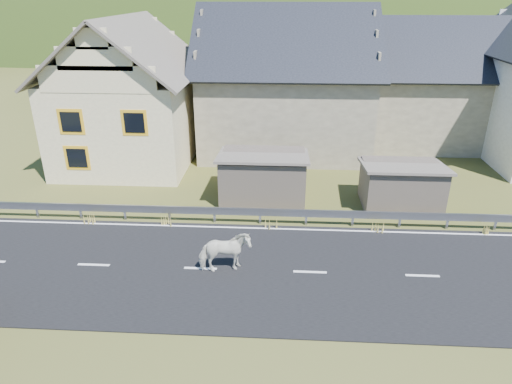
{
  "coord_description": "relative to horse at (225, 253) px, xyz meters",
  "views": [
    {
      "loc": [
        -1.13,
        -13.98,
        9.37
      ],
      "look_at": [
        -2.06,
        1.75,
        2.38
      ],
      "focal_mm": 32.0,
      "sensor_mm": 36.0,
      "label": 1
    }
  ],
  "objects": [
    {
      "name": "ground",
      "position": [
        3.07,
        0.1,
        -0.81
      ],
      "size": [
        160.0,
        160.0,
        0.0
      ],
      "primitive_type": "plane",
      "color": "#373C12",
      "rests_on": "ground"
    },
    {
      "name": "road",
      "position": [
        3.07,
        0.1,
        -0.79
      ],
      "size": [
        60.0,
        7.0,
        0.04
      ],
      "primitive_type": "cube",
      "color": "black",
      "rests_on": "ground"
    },
    {
      "name": "lane_markings",
      "position": [
        3.07,
        0.1,
        -0.76
      ],
      "size": [
        60.0,
        6.6,
        0.01
      ],
      "primitive_type": "cube",
      "color": "silver",
      "rests_on": "road"
    },
    {
      "name": "guardrail",
      "position": [
        3.07,
        3.78,
        -0.25
      ],
      "size": [
        28.1,
        0.09,
        0.75
      ],
      "color": "#93969B",
      "rests_on": "ground"
    },
    {
      "name": "shed_left",
      "position": [
        1.07,
        6.6,
        0.29
      ],
      "size": [
        4.3,
        3.3,
        2.4
      ],
      "primitive_type": "cube",
      "color": "#665A4D",
      "rests_on": "ground"
    },
    {
      "name": "shed_right",
      "position": [
        7.57,
        6.1,
        0.19
      ],
      "size": [
        3.8,
        2.9,
        2.2
      ],
      "primitive_type": "cube",
      "color": "#665A4D",
      "rests_on": "ground"
    },
    {
      "name": "house_cream",
      "position": [
        -6.94,
        12.1,
        3.55
      ],
      "size": [
        7.8,
        9.8,
        8.3
      ],
      "color": "#FFEEB6",
      "rests_on": "ground"
    },
    {
      "name": "house_stone_a",
      "position": [
        2.07,
        15.1,
        3.82
      ],
      "size": [
        10.8,
        9.8,
        8.9
      ],
      "color": "tan",
      "rests_on": "ground"
    },
    {
      "name": "house_stone_b",
      "position": [
        12.07,
        17.1,
        3.43
      ],
      "size": [
        9.8,
        8.8,
        8.1
      ],
      "color": "tan",
      "rests_on": "ground"
    },
    {
      "name": "mountain",
      "position": [
        8.07,
        180.1,
        -20.81
      ],
      "size": [
        440.0,
        280.0,
        260.0
      ],
      "primitive_type": "ellipsoid",
      "color": "#1B3A0E",
      "rests_on": "ground"
    },
    {
      "name": "conifer_patch",
      "position": [
        -51.93,
        110.1,
        5.19
      ],
      "size": [
        76.0,
        50.0,
        28.0
      ],
      "primitive_type": "ellipsoid",
      "color": "black",
      "rests_on": "ground"
    },
    {
      "name": "horse",
      "position": [
        0.0,
        0.0,
        0.0
      ],
      "size": [
        1.29,
        1.98,
        1.54
      ],
      "primitive_type": "imported",
      "rotation": [
        0.0,
        0.0,
        1.84
      ],
      "color": "silver",
      "rests_on": "road"
    }
  ]
}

